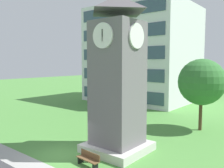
% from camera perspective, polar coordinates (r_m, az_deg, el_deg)
% --- Properties ---
extents(ground_plane, '(160.00, 160.00, 0.00)m').
position_cam_1_polar(ground_plane, '(18.11, -12.14, -16.32)').
color(ground_plane, '#4C893D').
extents(kerb_strip, '(120.00, 1.60, 0.01)m').
position_cam_1_polar(kerb_strip, '(16.83, -18.84, -18.18)').
color(kerb_strip, '#9E9E99').
rests_on(kerb_strip, ground).
extents(office_building, '(16.68, 14.07, 16.00)m').
position_cam_1_polar(office_building, '(42.50, 7.51, 6.97)').
color(office_building, silver).
rests_on(office_building, ground).
extents(clock_tower, '(4.22, 4.22, 11.39)m').
position_cam_1_polar(clock_tower, '(17.31, 1.35, 0.27)').
color(clock_tower, slate).
rests_on(clock_tower, ground).
extents(park_bench, '(1.84, 0.64, 0.88)m').
position_cam_1_polar(park_bench, '(15.94, -5.69, -17.50)').
color(park_bench, brown).
rests_on(park_bench, ground).
extents(tree_streetside, '(4.49, 4.49, 6.99)m').
position_cam_1_polar(tree_streetside, '(24.48, 20.75, 0.44)').
color(tree_streetside, '#513823').
rests_on(tree_streetside, ground).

